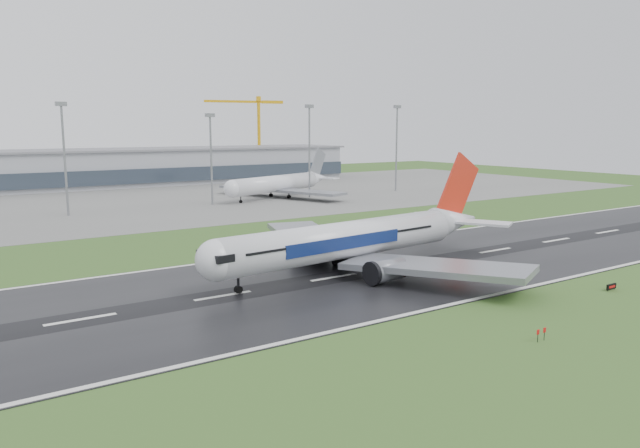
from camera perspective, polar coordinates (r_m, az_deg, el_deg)
ground at (r=99.40m, az=1.33°, el=-5.17°), size 520.00×520.00×0.00m
runway at (r=99.39m, az=1.33°, el=-5.14°), size 400.00×45.00×0.10m
apron at (r=212.72m, az=-18.30°, el=2.07°), size 400.00×130.00×0.08m
terminal at (r=270.22m, az=-21.78°, el=4.88°), size 240.00×36.00×15.00m
main_airliner at (r=104.01m, az=4.06°, el=0.81°), size 69.69×66.96×18.87m
parked_airliner at (r=212.74m, az=-3.97°, el=4.74°), size 70.79×68.54×16.41m
tower_crane at (r=315.25m, az=-5.85°, el=8.37°), size 40.83×11.11×41.06m
runway_sign at (r=102.09m, az=26.11°, el=-5.44°), size 2.31×0.64×1.04m
floodmast_2 at (r=182.21m, az=-23.23°, el=5.50°), size 0.64×0.64×30.63m
floodmast_3 at (r=195.03m, az=-10.37°, el=5.90°), size 0.64×0.64×28.06m
floodmast_4 at (r=212.46m, az=-1.02°, el=6.78°), size 0.64×0.64×31.59m
floodmast_5 at (r=236.65m, az=7.33°, el=7.03°), size 0.64×0.64×32.21m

